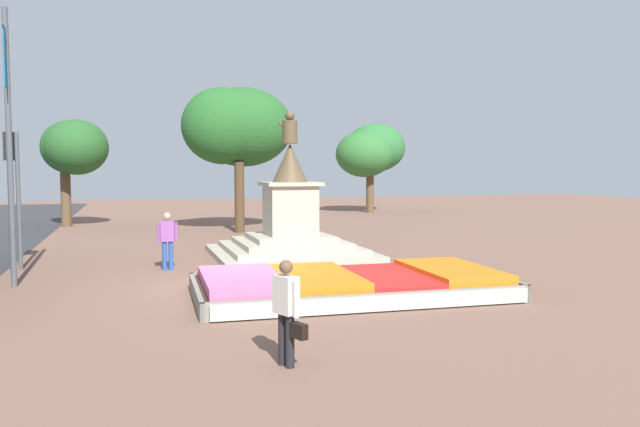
% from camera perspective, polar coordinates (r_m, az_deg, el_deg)
% --- Properties ---
extents(ground_plane, '(91.80, 91.80, 0.00)m').
position_cam_1_polar(ground_plane, '(15.28, -7.70, -6.79)').
color(ground_plane, brown).
extents(flower_planter, '(7.18, 3.87, 0.57)m').
position_cam_1_polar(flower_planter, '(14.27, 2.72, -6.51)').
color(flower_planter, '#38281C').
rests_on(flower_planter, ground_plane).
extents(statue_monument, '(5.04, 5.04, 4.78)m').
position_cam_1_polar(statue_monument, '(20.72, -2.74, -1.28)').
color(statue_monument, '#B0A591').
rests_on(statue_monument, ground_plane).
extents(traffic_light_mid_block, '(0.42, 0.31, 3.92)m').
position_cam_1_polar(traffic_light_mid_block, '(19.65, -26.20, 3.25)').
color(traffic_light_mid_block, '#4C5156').
rests_on(traffic_light_mid_block, ground_plane).
extents(banner_pole, '(0.14, 1.20, 6.71)m').
position_cam_1_polar(banner_pole, '(16.86, -26.56, 6.67)').
color(banner_pole, '#4C5156').
rests_on(banner_pole, ground_plane).
extents(pedestrian_with_handbag, '(0.40, 0.69, 1.56)m').
position_cam_1_polar(pedestrian_with_handbag, '(9.14, -3.03, -8.60)').
color(pedestrian_with_handbag, black).
rests_on(pedestrian_with_handbag, ground_plane).
extents(pedestrian_near_planter, '(0.57, 0.23, 1.65)m').
position_cam_1_polar(pedestrian_near_planter, '(18.23, -13.78, -2.10)').
color(pedestrian_near_planter, '#264CA5').
rests_on(pedestrian_near_planter, ground_plane).
extents(park_tree_far_left, '(5.18, 4.15, 6.66)m').
position_cam_1_polar(park_tree_far_left, '(29.27, -7.75, 7.84)').
color(park_tree_far_left, '#4C3823').
rests_on(park_tree_far_left, ground_plane).
extents(park_tree_behind_statue, '(3.31, 3.90, 5.30)m').
position_cam_1_polar(park_tree_behind_statue, '(33.34, -21.62, 5.60)').
color(park_tree_behind_statue, brown).
rests_on(park_tree_behind_statue, ground_plane).
extents(park_tree_far_right, '(4.98, 4.39, 5.91)m').
position_cam_1_polar(park_tree_far_right, '(41.63, 4.63, 5.72)').
color(park_tree_far_right, brown).
rests_on(park_tree_far_right, ground_plane).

